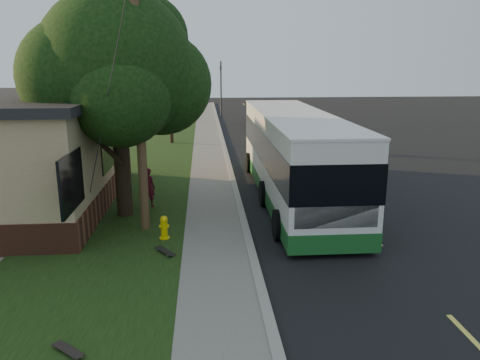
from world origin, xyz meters
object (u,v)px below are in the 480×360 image
object	(u,v)px
bare_tree_near	(171,112)
fire_hydrant	(164,227)
leafy_tree	(118,70)
distant_car	(259,118)
utility_pole	(138,88)
dumpster	(36,191)
bare_tree_far	(185,100)
traffic_signal	(221,85)
skateboarder	(149,187)
skateboard_main	(165,251)
skateboard_spare	(68,350)
transit_bus	(294,153)

from	to	relation	value
bare_tree_near	fire_hydrant	bearing A→B (deg)	-87.14
leafy_tree	distant_car	distance (m)	25.40
utility_pole	dumpster	distance (m)	6.37
bare_tree_far	traffic_signal	size ratio (longest dim) A/B	0.73
fire_hydrant	utility_pole	xyz separation A→B (m)	(-0.71, 0.99, 4.20)
skateboarder	skateboard_main	size ratio (longest dim) A/B	1.81
utility_pole	fire_hydrant	bearing A→B (deg)	-54.62
skateboard_spare	distant_car	size ratio (longest dim) A/B	0.18
traffic_signal	transit_bus	world-z (taller)	traffic_signal
fire_hydrant	bare_tree_far	size ratio (longest dim) A/B	0.18
traffic_signal	transit_bus	distance (m)	29.63
dumpster	fire_hydrant	bearing A→B (deg)	-35.38
skateboard_spare	dumpster	bearing A→B (deg)	111.31
fire_hydrant	distant_car	world-z (taller)	distant_car
leafy_tree	bare_tree_far	bearing A→B (deg)	87.55
bare_tree_far	skateboard_main	size ratio (longest dim) A/B	4.88
leafy_tree	skateboarder	bearing A→B (deg)	48.02
leafy_tree	bare_tree_far	distance (m)	27.56
utility_pole	distant_car	xyz separation A→B (m)	(6.82, 25.45, -3.92)
leafy_tree	distant_car	xyz separation A→B (m)	(7.68, 23.79, -4.46)
skateboard_spare	distant_car	xyz separation A→B (m)	(7.47, 32.29, 0.58)
bare_tree_far	skateboarder	distance (m)	26.57
skateboard_spare	utility_pole	bearing A→B (deg)	84.55
fire_hydrant	transit_bus	world-z (taller)	transit_bus
traffic_signal	distant_car	xyz separation A→B (m)	(3.01, -7.56, -2.45)
skateboarder	skateboard_main	xyz separation A→B (m)	(0.94, -4.64, -0.69)
skateboard_main	fire_hydrant	bearing A→B (deg)	94.86
bare_tree_far	skateboarder	world-z (taller)	bare_tree_far
utility_pole	skateboard_main	world-z (taller)	utility_pole
transit_bus	skateboard_spare	xyz separation A→B (m)	(-6.25, -10.30, -1.72)
skateboard_main	leafy_tree	bearing A→B (deg)	113.59
traffic_signal	skateboard_spare	distance (m)	40.21
utility_pole	dumpster	xyz separation A→B (m)	(-4.33, 2.58, -3.89)
skateboarder	skateboard_main	distance (m)	4.78
skateboard_spare	dumpster	distance (m)	10.13
fire_hydrant	distant_car	size ratio (longest dim) A/B	0.18
bare_tree_far	skateboard_main	xyz separation A→B (m)	(0.50, -31.18, -1.87)
skateboarder	skateboard_spare	bearing A→B (deg)	114.80
leafy_tree	transit_bus	world-z (taller)	leafy_tree
traffic_signal	skateboarder	world-z (taller)	traffic_signal
utility_pole	skateboarder	world-z (taller)	utility_pole
transit_bus	distant_car	distance (m)	22.05
traffic_signal	dumpster	xyz separation A→B (m)	(-8.13, -30.43, -2.43)
bare_tree_far	skateboard_main	world-z (taller)	bare_tree_far
bare_tree_near	skateboard_main	xyz separation A→B (m)	(1.00, -19.18, -2.02)
skateboard_spare	bare_tree_far	bearing A→B (deg)	88.47
bare_tree_far	bare_tree_near	bearing A→B (deg)	-92.39
leafy_tree	bare_tree_near	distance (m)	15.66
transit_bus	skateboarder	distance (m)	5.91
skateboard_spare	dumpster	xyz separation A→B (m)	(-3.67, 9.42, 0.61)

